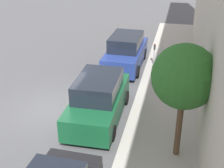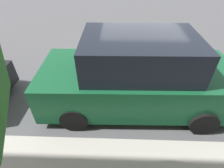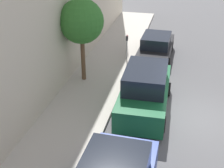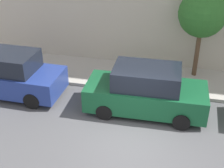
{
  "view_description": "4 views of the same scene",
  "coord_description": "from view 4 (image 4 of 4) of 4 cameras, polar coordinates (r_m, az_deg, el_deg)",
  "views": [
    {
      "loc": [
        5.36,
        -11.62,
        7.41
      ],
      "look_at": [
        2.46,
        1.22,
        1.0
      ],
      "focal_mm": 50.0,
      "sensor_mm": 36.0,
      "label": 1
    },
    {
      "loc": [
        5.78,
        -0.75,
        3.51
      ],
      "look_at": [
        2.62,
        -0.86,
        1.0
      ],
      "focal_mm": 28.0,
      "sensor_mm": 36.0,
      "label": 2
    },
    {
      "loc": [
        0.88,
        11.63,
        7.47
      ],
      "look_at": [
        3.7,
        -0.39,
        1.0
      ],
      "focal_mm": 50.0,
      "sensor_mm": 36.0,
      "label": 3
    },
    {
      "loc": [
        -8.56,
        -1.31,
        7.32
      ],
      "look_at": [
        2.33,
        1.19,
        1.0
      ],
      "focal_mm": 50.0,
      "sensor_mm": 36.0,
      "label": 4
    }
  ],
  "objects": [
    {
      "name": "parked_suv_second",
      "position": [
        12.54,
        6.22,
        -1.32
      ],
      "size": [
        2.08,
        4.84,
        1.98
      ],
      "color": "#14512D",
      "rests_on": "ground_plane"
    },
    {
      "name": "sidewalk",
      "position": [
        15.38,
        6.52,
        1.17
      ],
      "size": [
        2.88,
        32.0,
        0.15
      ],
      "color": "#B2ADA3",
      "rests_on": "ground_plane"
    },
    {
      "name": "street_tree",
      "position": [
        14.79,
        16.24,
        12.21
      ],
      "size": [
        2.17,
        2.17,
        4.17
      ],
      "color": "brown",
      "rests_on": "sidewalk"
    },
    {
      "name": "ground_plane",
      "position": [
        11.34,
        3.28,
        -10.79
      ],
      "size": [
        60.0,
        60.0,
        0.0
      ],
      "primitive_type": "plane",
      "color": "#515154"
    },
    {
      "name": "parked_suv_third",
      "position": [
        14.47,
        -18.4,
        1.66
      ],
      "size": [
        2.08,
        4.84,
        1.98
      ],
      "color": "navy",
      "rests_on": "ground_plane"
    },
    {
      "name": "parking_meter_far",
      "position": [
        15.87,
        -16.28,
        4.68
      ],
      "size": [
        0.11,
        0.15,
        1.34
      ],
      "color": "#ADADB2",
      "rests_on": "sidewalk"
    }
  ]
}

